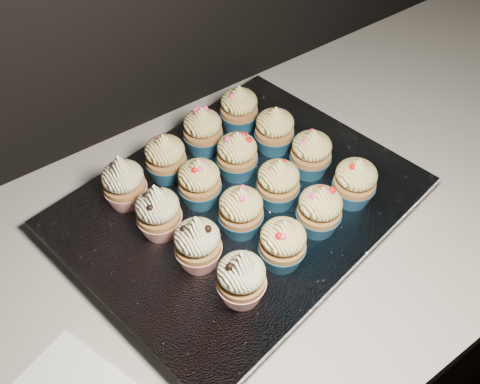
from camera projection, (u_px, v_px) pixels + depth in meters
The scene contains 20 objects.
cabinet at pixel (246, 361), 1.15m from camera, with size 2.40×0.60×0.86m, color black.
worktop at pixel (248, 234), 0.82m from camera, with size 2.44×0.64×0.04m, color beige.
baking_tray at pixel (240, 209), 0.81m from camera, with size 0.46×0.35×0.02m, color black.
foil_lining at pixel (240, 202), 0.80m from camera, with size 0.49×0.39×0.01m, color silver.
cupcake_0 at pixel (241, 278), 0.66m from camera, with size 0.06×0.06×0.10m.
cupcake_1 at pixel (283, 243), 0.69m from camera, with size 0.06×0.06×0.08m.
cupcake_2 at pixel (319, 210), 0.73m from camera, with size 0.06×0.06×0.08m.
cupcake_3 at pixel (355, 182), 0.77m from camera, with size 0.06×0.06×0.08m.
cupcake_4 at pixel (198, 243), 0.69m from camera, with size 0.06×0.06×0.10m.
cupcake_5 at pixel (241, 211), 0.73m from camera, with size 0.06×0.06×0.08m.
cupcake_6 at pixel (278, 183), 0.77m from camera, with size 0.06×0.06×0.08m.
cupcake_7 at pixel (311, 153), 0.81m from camera, with size 0.06×0.06×0.08m.
cupcake_8 at pixel (158, 212), 0.73m from camera, with size 0.06×0.06×0.10m.
cupcake_9 at pixel (200, 182), 0.77m from camera, with size 0.06×0.06×0.08m.
cupcake_10 at pixel (237, 155), 0.81m from camera, with size 0.06×0.06×0.08m.
cupcake_11 at pixel (275, 130), 0.84m from camera, with size 0.06×0.06×0.08m.
cupcake_12 at pixel (124, 183), 0.76m from camera, with size 0.06×0.06×0.10m.
cupcake_13 at pixel (166, 158), 0.80m from camera, with size 0.06×0.06×0.08m.
cupcake_14 at pixel (203, 131), 0.84m from camera, with size 0.06×0.06×0.08m.
cupcake_15 at pixel (239, 109), 0.88m from camera, with size 0.06×0.06×0.08m.
Camera 1 is at (-0.30, 1.30, 1.53)m, focal length 40.00 mm.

